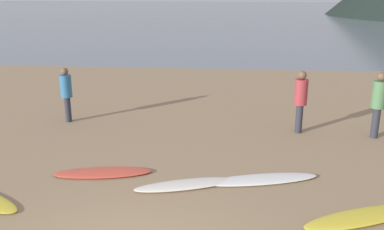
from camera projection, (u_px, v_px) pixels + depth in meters
The scene contains 9 objects.
ground_plane at pixel (190, 101), 14.98m from camera, with size 120.00×120.00×0.20m, color #997C5B.
ocean_water at pixel (222, 12), 68.07m from camera, with size 140.00×100.00×0.01m, color slate.
surfboard_1 at pixel (103, 172), 8.88m from camera, with size 2.06×0.58×0.08m, color #D84C38.
surfboard_2 at pixel (186, 185), 8.32m from camera, with size 2.07×0.47×0.09m, color silver.
surfboard_3 at pixel (261, 179), 8.56m from camera, with size 2.41×0.51×0.08m, color white.
surfboard_4 at pixel (362, 217), 7.15m from camera, with size 2.30×0.53×0.09m, color yellow.
person_0 at pixel (301, 97), 11.17m from camera, with size 0.34×0.34×1.70m.
person_1 at pixel (66, 90), 12.11m from camera, with size 0.32×0.32×1.61m.
person_3 at pixel (379, 100), 10.77m from camera, with size 0.35×0.35×1.75m.
Camera 1 is at (1.34, -4.41, 3.80)m, focal length 39.16 mm.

